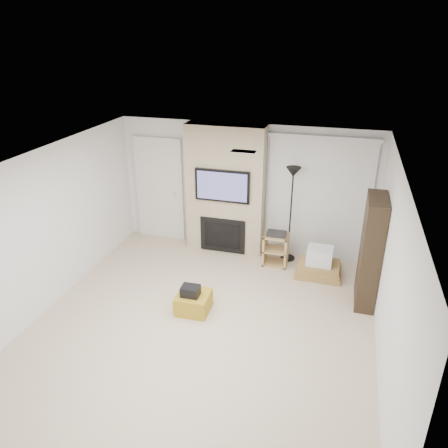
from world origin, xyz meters
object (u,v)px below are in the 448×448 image
(av_stand, at_px, (276,247))
(bookshelf, at_px, (371,252))
(floor_lamp, at_px, (292,188))
(box_stack, at_px, (319,265))
(ottoman, at_px, (194,302))

(av_stand, distance_m, bookshelf, 1.88)
(floor_lamp, distance_m, box_stack, 1.46)
(ottoman, height_order, av_stand, av_stand)
(floor_lamp, height_order, av_stand, floor_lamp)
(floor_lamp, relative_size, av_stand, 2.78)
(av_stand, xyz_separation_m, box_stack, (0.82, -0.20, -0.14))
(floor_lamp, xyz_separation_m, bookshelf, (1.40, -1.08, -0.55))
(floor_lamp, xyz_separation_m, box_stack, (0.62, -0.46, -1.24))
(ottoman, height_order, bookshelf, bookshelf)
(ottoman, xyz_separation_m, av_stand, (0.99, 1.84, 0.20))
(bookshelf, bearing_deg, av_stand, 153.09)
(ottoman, xyz_separation_m, bookshelf, (2.59, 1.02, 0.75))
(ottoman, relative_size, bookshelf, 0.28)
(av_stand, distance_m, box_stack, 0.85)
(av_stand, bearing_deg, box_stack, -13.51)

